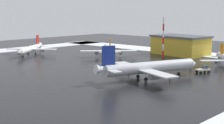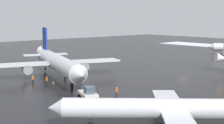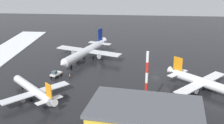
{
  "view_description": "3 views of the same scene",
  "coord_description": "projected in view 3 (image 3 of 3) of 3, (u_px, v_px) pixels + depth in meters",
  "views": [
    {
      "loc": [
        -88.39,
        92.06,
        20.32
      ],
      "look_at": [
        -11.41,
        9.16,
        3.05
      ],
      "focal_mm": 55.0,
      "sensor_mm": 36.0,
      "label": 1
    },
    {
      "loc": [
        -68.31,
        -49.73,
        13.34
      ],
      "look_at": [
        -15.43,
        8.76,
        2.74
      ],
      "focal_mm": 55.0,
      "sensor_mm": 36.0,
      "label": 2
    },
    {
      "loc": [
        -8.04,
        -98.33,
        38.25
      ],
      "look_at": [
        -16.72,
        3.3,
        2.23
      ],
      "focal_mm": 45.0,
      "sensor_mm": 36.0,
      "label": 3
    }
  ],
  "objects": [
    {
      "name": "ground_plane",
      "position": [
        156.0,
        72.0,
        104.47
      ],
      "size": [
        240.0,
        240.0,
        0.0
      ],
      "primitive_type": "plane",
      "color": "black"
    },
    {
      "name": "airplane_distant_tail",
      "position": [
        86.0,
        52.0,
        116.68
      ],
      "size": [
        28.95,
        34.27,
        10.53
      ],
      "rotation": [
        0.0,
        0.0,
        4.36
      ],
      "color": "silver",
      "rests_on": "ground_plane"
    },
    {
      "name": "airplane_parked_starboard",
      "position": [
        206.0,
        84.0,
        87.08
      ],
      "size": [
        23.77,
        22.73,
        8.82
      ],
      "rotation": [
        0.0,
        0.0,
        5.53
      ],
      "color": "white",
      "rests_on": "ground_plane"
    },
    {
      "name": "airplane_parked_portside",
      "position": [
        33.0,
        90.0,
        83.6
      ],
      "size": [
        20.54,
        20.03,
        7.7
      ],
      "rotation": [
        0.0,
        0.0,
        2.38
      ],
      "color": "silver",
      "rests_on": "ground_plane"
    },
    {
      "name": "pushback_tug",
      "position": [
        56.0,
        74.0,
        99.24
      ],
      "size": [
        3.77,
        5.09,
        2.5
      ],
      "rotation": [
        0.0,
        0.0,
        4.33
      ],
      "color": "silver",
      "rests_on": "ground_plane"
    },
    {
      "name": "ground_crew_near_tug",
      "position": [
        69.0,
        58.0,
        116.74
      ],
      "size": [
        0.36,
        0.36,
        1.71
      ],
      "rotation": [
        0.0,
        0.0,
        1.33
      ],
      "color": "black",
      "rests_on": "ground_plane"
    },
    {
      "name": "ground_crew_mid_apron",
      "position": [
        71.0,
        60.0,
        113.69
      ],
      "size": [
        0.36,
        0.36,
        1.71
      ],
      "rotation": [
        0.0,
        0.0,
        0.49
      ],
      "color": "black",
      "rests_on": "ground_plane"
    },
    {
      "name": "ground_crew_beside_wing",
      "position": [
        70.0,
        76.0,
        98.08
      ],
      "size": [
        0.36,
        0.36,
        1.71
      ],
      "rotation": [
        0.0,
        0.0,
        2.04
      ],
      "color": "black",
      "rests_on": "ground_plane"
    },
    {
      "name": "antenna_mast",
      "position": [
        146.0,
        83.0,
        73.6
      ],
      "size": [
        0.7,
        0.7,
        17.23
      ],
      "color": "red",
      "rests_on": "ground_plane"
    },
    {
      "name": "cargo_hangar",
      "position": [
        145.0,
        122.0,
        63.01
      ],
      "size": [
        26.82,
        18.29,
        8.8
      ],
      "rotation": [
        0.0,
        0.0,
        -0.14
      ],
      "color": "gold",
      "rests_on": "ground_plane"
    },
    {
      "name": "traffic_cone_near_nose",
      "position": [
        76.0,
        62.0,
        114.31
      ],
      "size": [
        0.36,
        0.36,
        0.55
      ],
      "primitive_type": "cone",
      "color": "orange",
      "rests_on": "ground_plane"
    },
    {
      "name": "traffic_cone_mid_line",
      "position": [
        103.0,
        59.0,
        117.38
      ],
      "size": [
        0.36,
        0.36,
        0.55
      ],
      "primitive_type": "cone",
      "color": "orange",
      "rests_on": "ground_plane"
    }
  ]
}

